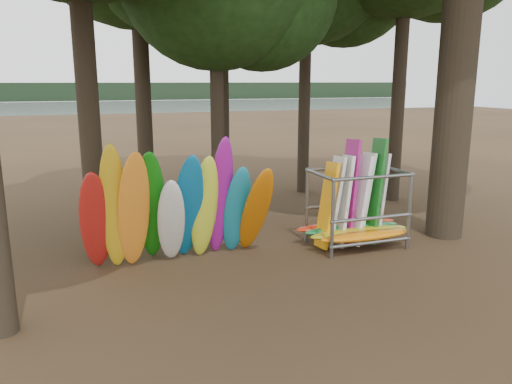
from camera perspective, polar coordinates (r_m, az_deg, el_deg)
name	(u,v)px	position (r m, az deg, el deg)	size (l,w,h in m)	color
ground	(304,256)	(12.81, 5.53, -7.26)	(120.00, 120.00, 0.00)	#47331E
lake	(121,114)	(71.25, -15.19, 8.64)	(160.00, 160.00, 0.00)	gray
far_shore	(103,92)	(121.06, -17.05, 10.92)	(160.00, 4.00, 4.00)	black
kayak_row	(178,210)	(11.93, -8.85, -2.09)	(4.55, 2.00, 3.23)	#B41B16
storage_rack	(356,210)	(13.57, 11.39, -2.09)	(3.06, 1.57, 2.87)	gray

